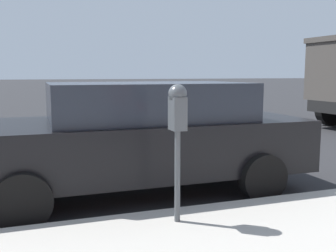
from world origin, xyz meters
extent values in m
plane|color=#2B2B2D|center=(0.00, 0.00, 0.00)|extent=(220.00, 220.00, 0.00)
cylinder|color=#4C5156|center=(-2.60, 0.27, 0.62)|extent=(0.06, 0.06, 0.97)
cube|color=#4C5156|center=(-2.60, 0.27, 1.28)|extent=(0.20, 0.14, 0.34)
sphere|color=#4C5156|center=(-2.60, 0.27, 1.48)|extent=(0.19, 0.19, 0.19)
cube|color=#B21919|center=(-2.49, 0.27, 1.23)|extent=(0.01, 0.11, 0.12)
cube|color=black|center=(-2.49, 0.27, 1.35)|extent=(0.01, 0.10, 0.08)
cube|color=black|center=(-1.04, 0.32, 0.68)|extent=(1.85, 4.80, 0.72)
cube|color=#232833|center=(-1.04, 0.13, 1.30)|extent=(1.62, 2.69, 0.52)
cylinder|color=black|center=(-1.96, 1.81, 0.32)|extent=(0.22, 0.64, 0.64)
cylinder|color=black|center=(-0.12, 1.80, 0.32)|extent=(0.22, 0.64, 0.64)
cylinder|color=black|center=(-1.96, -1.17, 0.32)|extent=(0.22, 0.64, 0.64)
cylinder|color=black|center=(-0.12, -1.17, 0.32)|extent=(0.22, 0.64, 0.64)
cylinder|color=black|center=(4.02, -7.53, 0.52)|extent=(0.35, 1.05, 1.04)
camera|label=1|loc=(-6.32, 1.66, 1.68)|focal=42.00mm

